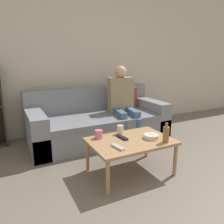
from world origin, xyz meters
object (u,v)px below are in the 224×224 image
Objects in this scene: person_adult at (122,98)px; cup_far at (99,134)px; tv_remote_1 at (122,137)px; snack_bowl at (151,136)px; bottle at (166,134)px; couch at (98,122)px; cup_near at (120,130)px; coffee_table at (131,143)px; tv_remote_0 at (118,147)px.

cup_far is at bearing -123.08° from person_adult.
snack_bowl reaches higher than tv_remote_1.
tv_remote_1 is 0.81× the size of bottle.
person_adult reaches higher than couch.
cup_far is at bearing -113.04° from couch.
cup_near reaches higher than tv_remote_1.
coffee_table is 5.14× the size of tv_remote_0.
cup_far reaches higher than tv_remote_0.
couch is 9.91× the size of bottle.
couch is 2.36× the size of coffee_table.
cup_near is at bearing -111.65° from person_adult.
person_adult is (0.50, 1.09, 0.29)m from coffee_table.
person_adult is 6.62× the size of tv_remote_1.
cup_near is (-0.01, 0.22, 0.09)m from coffee_table.
snack_bowl is at bearing -1.45° from tv_remote_0.
person_adult is 1.21m from cup_far.
snack_bowl is at bearing -15.47° from coffee_table.
coffee_table is 0.27m from tv_remote_0.
bottle is (0.36, -0.31, 0.08)m from tv_remote_1.
person_adult is at bearing 48.74° from tv_remote_0.
cup_near is 0.61× the size of tv_remote_1.
couch reaches higher than tv_remote_1.
cup_near is (-0.13, -0.96, 0.19)m from couch.
cup_near is at bearing 93.58° from coffee_table.
person_adult reaches higher than tv_remote_0.
snack_bowl is (0.52, -0.27, -0.02)m from cup_far.
snack_bowl reaches higher than tv_remote_0.
couch is 0.98m from cup_near.
snack_bowl is (0.29, -0.15, 0.01)m from tv_remote_1.
cup_near is 0.63× the size of snack_bowl.
tv_remote_0 is 0.54m from bottle.
tv_remote_1 is at bearing 139.42° from bottle.
cup_near reaches higher than snack_bowl.
bottle is at bearing -54.84° from cup_near.
couch is at bearing 75.75° from tv_remote_1.
cup_near is at bearing 1.67° from cup_far.
cup_near is at bearing 47.74° from tv_remote_0.
bottle reaches higher than tv_remote_1.
tv_remote_1 is at bearing 153.19° from snack_bowl.
bottle is at bearing -89.95° from person_adult.
person_adult is 6.53× the size of tv_remote_0.
cup_near is 0.60× the size of tv_remote_0.
tv_remote_0 is (-0.74, -1.23, -0.24)m from person_adult.
tv_remote_1 is at bearing 41.32° from tv_remote_0.
snack_bowl is 0.19m from bottle.
snack_bowl is (0.46, 0.07, 0.01)m from tv_remote_0.
snack_bowl is at bearing -27.62° from cup_far.
person_adult is (0.39, -0.08, 0.38)m from couch.
tv_remote_1 is 0.48m from bottle.
cup_near is 0.42m from tv_remote_0.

